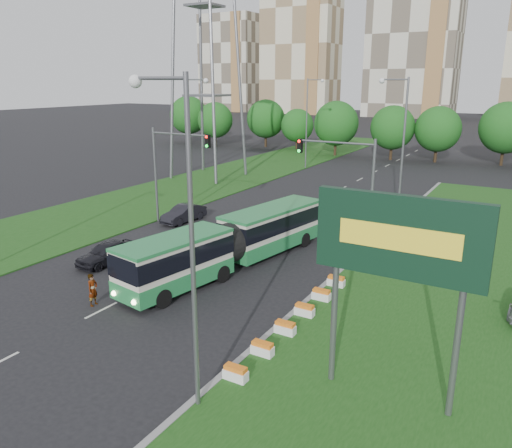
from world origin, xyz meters
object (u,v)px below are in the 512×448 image
Objects in this scene: articulated_bus at (232,242)px; pedestrian at (93,290)px; billboard at (399,246)px; traffic_mast_left at (170,161)px; traffic_mast_median at (350,176)px; car_left_far at (184,214)px; shopping_trolley at (137,292)px; car_left_near at (107,253)px.

articulated_bus is 9.39× the size of pedestrian.
traffic_mast_left is at bearing 146.45° from billboard.
traffic_mast_median is 9.55m from articulated_bus.
articulated_bus is 3.84× the size of car_left_far.
pedestrian is (-3.32, -8.66, -0.80)m from articulated_bus.
traffic_mast_left is 1.82× the size of car_left_far.
traffic_mast_left is 4.43× the size of pedestrian.
billboard is 27.16m from traffic_mast_left.
billboard reaches higher than articulated_bus.
articulated_bus is (9.88, -6.07, -3.64)m from traffic_mast_left.
traffic_mast_left is at bearing 158.27° from articulated_bus.
traffic_mast_median reaches higher than shopping_trolley.
articulated_bus is at bearing 78.13° from shopping_trolley.
traffic_mast_median reaches higher than articulated_bus.
pedestrian is at bearing -118.48° from shopping_trolley.
traffic_mast_left reaches higher than pedestrian.
car_left_near reaches higher than shopping_trolley.
car_left_near is 10.79m from car_left_far.
traffic_mast_median is 13.28× the size of shopping_trolley.
articulated_bus is 7.13m from shopping_trolley.
billboard is 0.47× the size of articulated_bus.
articulated_bus is at bearing -31.57° from traffic_mast_left.
pedestrian is 2.44m from shopping_trolley.
traffic_mast_median is (-7.47, 16.00, -0.81)m from billboard.
car_left_far is at bearing -179.72° from traffic_mast_median.
traffic_mast_left is at bearing 16.65° from pedestrian.
billboard and traffic_mast_median have the same top height.
billboard is 4.43× the size of pedestrian.
traffic_mast_left reaches higher than car_left_near.
car_left_near is 0.99× the size of car_left_far.
pedestrian is at bearing -101.13° from articulated_bus.
shopping_trolley is (7.39, -13.68, -0.43)m from car_left_far.
shopping_trolley is at bearing -58.36° from traffic_mast_left.
billboard reaches higher than pedestrian.
billboard is 1.00× the size of traffic_mast_left.
articulated_bus is at bearing 29.56° from car_left_near.
billboard is 27.83m from car_left_far.
traffic_mast_left is at bearing -112.58° from car_left_far.
articulated_bus is (-12.75, 8.94, -4.46)m from billboard.
car_left_far is at bearing 123.28° from shopping_trolley.
traffic_mast_median is 1.82× the size of car_left_far.
traffic_mast_median is 0.47× the size of articulated_bus.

